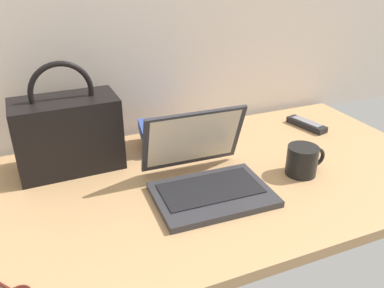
{
  "coord_description": "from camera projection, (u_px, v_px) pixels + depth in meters",
  "views": [
    {
      "loc": [
        -0.36,
        -0.9,
        0.63
      ],
      "look_at": [
        0.02,
        0.0,
        0.15
      ],
      "focal_mm": 36.74,
      "sensor_mm": 36.0,
      "label": 1
    }
  ],
  "objects": [
    {
      "name": "handbag",
      "position": [
        68.0,
        132.0,
        1.16
      ],
      "size": [
        0.3,
        0.17,
        0.33
      ],
      "color": "black",
      "rests_on": "desk"
    },
    {
      "name": "desk",
      "position": [
        186.0,
        187.0,
        1.14
      ],
      "size": [
        1.6,
        0.76,
        0.03
      ],
      "color": "tan",
      "rests_on": "ground"
    },
    {
      "name": "laptop",
      "position": [
        206.0,
        174.0,
        1.08
      ],
      "size": [
        0.32,
        0.3,
        0.21
      ],
      "color": "#2D2D33",
      "rests_on": "desk"
    },
    {
      "name": "remote_control_far",
      "position": [
        307.0,
        124.0,
        1.48
      ],
      "size": [
        0.08,
        0.17,
        0.02
      ],
      "color": "black",
      "rests_on": "desk"
    },
    {
      "name": "coffee_mug",
      "position": [
        303.0,
        160.0,
        1.16
      ],
      "size": [
        0.13,
        0.09,
        0.09
      ],
      "color": "black",
      "rests_on": "desk"
    },
    {
      "name": "book_stack",
      "position": [
        170.0,
        134.0,
        1.33
      ],
      "size": [
        0.21,
        0.18,
        0.08
      ],
      "color": "#8C4C8C",
      "rests_on": "desk"
    }
  ]
}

